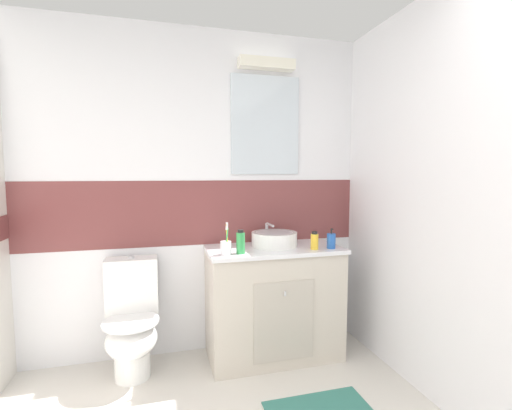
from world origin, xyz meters
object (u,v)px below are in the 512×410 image
sink_basin (274,238)px  toothbrush_cup (226,247)px  toilet (132,322)px  mouthwash_bottle (241,242)px  lotion_bottle_short (314,241)px  soap_dispenser (331,241)px

sink_basin → toothbrush_cup: toothbrush_cup is taller
sink_basin → toilet: (-1.05, -0.04, -0.53)m
mouthwash_bottle → toothbrush_cup: bearing=-173.9°
toothbrush_cup → mouthwash_bottle: toothbrush_cup is taller
sink_basin → mouthwash_bottle: mouthwash_bottle is taller
toothbrush_cup → lotion_bottle_short: size_ratio=1.70×
toothbrush_cup → soap_dispenser: size_ratio=1.49×
toothbrush_cup → mouthwash_bottle: 0.11m
sink_basin → soap_dispenser: (0.38, -0.20, -0.00)m
sink_basin → toothbrush_cup: (-0.41, -0.20, -0.00)m
sink_basin → soap_dispenser: size_ratio=2.60×
sink_basin → toilet: 1.18m
soap_dispenser → mouthwash_bottle: bearing=179.5°
lotion_bottle_short → mouthwash_bottle: 0.55m
toilet → lotion_bottle_short: bearing=-7.0°
soap_dispenser → toothbrush_cup: bearing=-179.6°
lotion_bottle_short → mouthwash_bottle: size_ratio=0.79×
lotion_bottle_short → mouthwash_bottle: (-0.55, 0.00, 0.02)m
toilet → soap_dispenser: soap_dispenser is taller
toothbrush_cup → sink_basin: bearing=26.2°
toilet → lotion_bottle_short: size_ratio=6.15×
toilet → toothbrush_cup: (0.64, -0.17, 0.53)m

